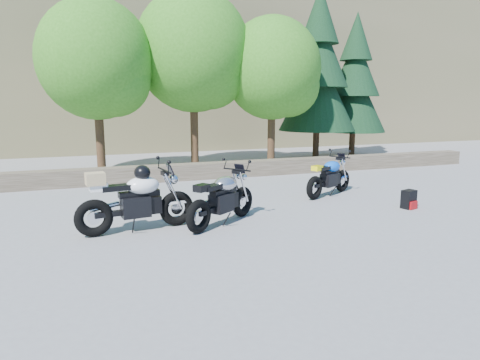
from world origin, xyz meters
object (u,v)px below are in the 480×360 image
object	(u,v)px
silver_bike	(222,199)
white_bike	(136,199)
blue_bike	(329,177)
backpack	(409,200)

from	to	relation	value
silver_bike	white_bike	xyz separation A→B (m)	(-1.69, 0.10, 0.10)
blue_bike	backpack	bearing A→B (deg)	-88.86
white_bike	blue_bike	distance (m)	5.38
white_bike	backpack	size ratio (longest dim) A/B	5.31
blue_bike	backpack	distance (m)	2.13
silver_bike	white_bike	distance (m)	1.69
silver_bike	white_bike	world-z (taller)	white_bike
silver_bike	backpack	xyz separation A→B (m)	(4.46, -0.23, -0.31)
blue_bike	backpack	world-z (taller)	blue_bike
backpack	white_bike	bearing A→B (deg)	160.99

